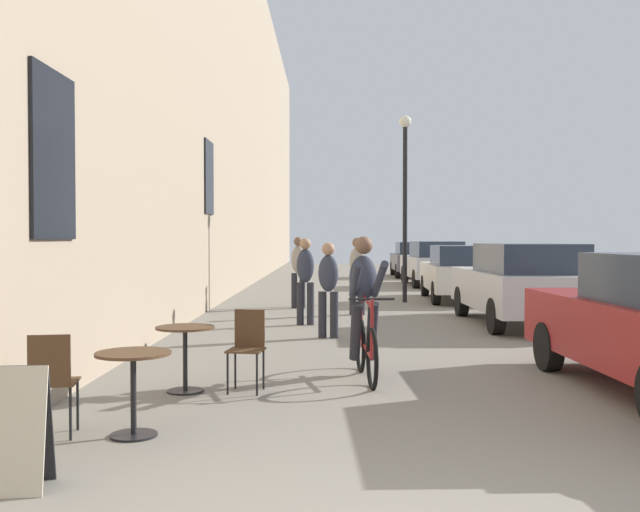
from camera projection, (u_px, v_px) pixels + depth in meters
building_facade_left at (204, 51)px, 17.26m from camera, size 0.54×68.00×12.49m
cafe_table_near at (133, 375)px, 6.03m from camera, size 0.64×0.64×0.72m
cafe_chair_near_toward_street at (52, 377)px, 5.96m from camera, size 0.44×0.44×0.89m
cafe_table_mid at (185, 345)px, 7.77m from camera, size 0.64×0.64×0.72m
cafe_chair_mid_toward_street at (247, 344)px, 7.84m from camera, size 0.43×0.43×0.89m
sandwich_board_sign at (7, 428)px, 4.75m from camera, size 0.59×0.44×0.84m
cyclist_on_bicycle at (365, 311)px, 8.59m from camera, size 0.52×1.76×1.74m
pedestrian_near at (328, 284)px, 11.97m from camera, size 0.37×0.29×1.61m
pedestrian_mid at (305, 276)px, 13.77m from camera, size 0.35×0.26×1.69m
pedestrian_far at (357, 271)px, 15.61m from camera, size 0.38×0.29×1.70m
pedestrian_furthest at (298, 268)px, 17.08m from camera, size 0.36×0.27×1.72m
street_lamp at (405, 184)px, 18.62m from camera, size 0.32×0.32×4.90m
parked_car_second at (522, 283)px, 13.75m from camera, size 1.94×4.48×1.58m
parked_car_third at (460, 272)px, 19.13m from camera, size 1.90×4.25×1.49m
parked_car_fourth at (434, 263)px, 25.19m from camera, size 1.95×4.46×1.57m
parked_car_fifth at (414, 259)px, 30.98m from camera, size 1.86×4.29×1.52m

